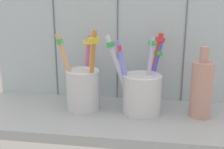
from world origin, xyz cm
name	(u,v)px	position (x,y,z in cm)	size (l,w,h in cm)	color
counter_slab	(111,118)	(0.00, 0.00, 1.00)	(64.00, 22.00, 2.00)	#9EA3A8
tile_wall_back	(118,16)	(0.00, 12.00, 22.50)	(64.00, 2.20, 45.00)	#B2C1CC
toothbrush_cup_left	(83,87)	(-6.65, 2.06, 7.12)	(10.20, 10.58, 18.11)	silver
toothbrush_cup_right	(142,90)	(6.51, 2.33, 7.00)	(13.34, 10.79, 16.96)	silver
ceramic_vase	(202,88)	(18.88, 1.63, 8.16)	(4.51, 4.51, 14.86)	tan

